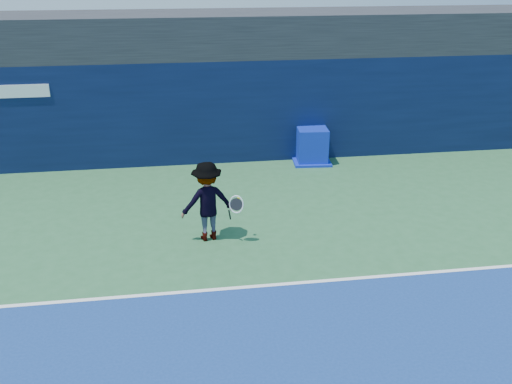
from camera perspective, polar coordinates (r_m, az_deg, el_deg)
baseline at (r=10.80m, az=0.55°, el=-9.37°), size 24.00×0.10×0.01m
stadium_band at (r=17.75m, az=-3.87°, el=15.57°), size 36.00×3.00×1.20m
back_wall_assembly at (r=17.15m, az=-3.41°, el=8.20°), size 36.00×1.03×3.00m
equipment_cart at (r=17.12m, az=5.59°, el=4.54°), size 1.17×1.17×1.05m
tennis_player at (r=12.20m, az=-4.89°, el=-0.94°), size 1.37×0.85×1.76m
tennis_ball at (r=12.12m, az=-1.72°, el=-0.57°), size 0.07×0.07×0.07m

